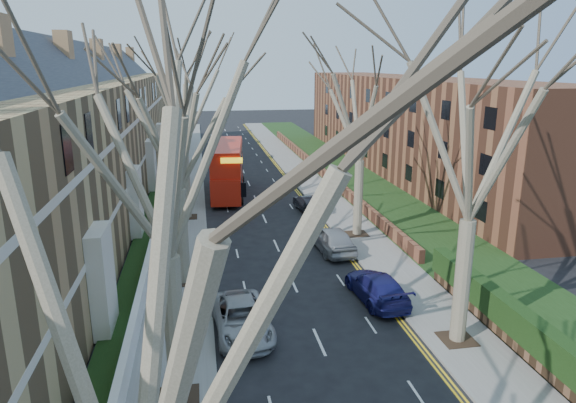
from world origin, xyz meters
name	(u,v)px	position (x,y,z in m)	size (l,w,h in m)	color
pavement_left	(186,185)	(-6.00, 39.00, 0.06)	(3.00, 102.00, 0.12)	slate
pavement_right	(309,180)	(6.00, 39.00, 0.06)	(3.00, 102.00, 0.12)	slate
terrace_left	(78,143)	(-13.65, 31.00, 5.53)	(9.70, 78.00, 13.60)	#94734B
flats_right	(405,124)	(17.46, 43.00, 4.98)	(13.97, 54.00, 10.00)	brown
front_wall_left	(163,202)	(-7.65, 31.00, 0.62)	(0.30, 78.00, 1.00)	white
grass_verge_right	(352,178)	(10.50, 39.00, 0.15)	(6.00, 102.00, 0.06)	#1A3312
tree_left_near	(111,278)	(-5.70, -4.00, 8.93)	(9.80, 9.80, 13.73)	#6E664E
tree_left_mid	(161,125)	(-5.70, 6.00, 9.56)	(10.50, 10.50, 14.71)	#6E664E
tree_left_far	(175,108)	(-5.70, 16.00, 9.24)	(10.15, 10.15, 14.22)	#6E664E
tree_left_dist	(181,89)	(-5.70, 28.00, 9.56)	(10.50, 10.50, 14.71)	#6E664E
tree_right_mid	(478,113)	(5.70, 8.00, 9.56)	(10.50, 10.50, 14.71)	#6E664E
tree_right_far	(362,98)	(5.70, 22.00, 9.24)	(10.15, 10.15, 14.22)	#6E664E
double_decker_bus	(228,171)	(-2.19, 34.84, 2.19)	(3.50, 10.82, 4.46)	#B61C0D
car_left_far	(242,318)	(-3.13, 10.30, 0.69)	(2.30, 5.00, 1.39)	#97989C
car_right_near	(377,287)	(3.70, 12.39, 0.70)	(1.96, 4.81, 1.40)	navy
car_right_mid	(332,239)	(3.28, 19.38, 0.80)	(1.89, 4.70, 1.60)	gray
car_right_far	(308,203)	(3.67, 28.42, 0.66)	(1.39, 3.98, 1.31)	black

